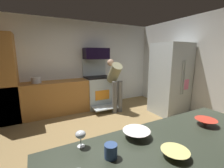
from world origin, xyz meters
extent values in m
cube|color=olive|center=(0.00, 0.00, -0.01)|extent=(5.20, 4.80, 0.02)
cube|color=silver|center=(0.00, 2.34, 1.30)|extent=(5.20, 0.12, 2.60)
cube|color=silver|center=(2.54, 0.00, 1.30)|extent=(0.12, 4.80, 2.60)
cube|color=#A96E33|center=(-0.90, 1.98, 0.45)|extent=(2.40, 0.60, 0.90)
cube|color=#A96E33|center=(-1.90, 1.98, 1.05)|extent=(0.60, 0.60, 2.10)
cube|color=#AFBEC5|center=(0.47, 1.96, 0.46)|extent=(0.76, 0.64, 0.92)
cube|color=black|center=(0.47, 1.96, 0.94)|extent=(0.76, 0.64, 0.03)
cube|color=#AFBEC5|center=(0.47, 2.25, 1.21)|extent=(0.76, 0.06, 0.53)
cube|color=orange|center=(0.47, 1.63, 0.45)|extent=(0.44, 0.01, 0.28)
cube|color=#AFBEC5|center=(0.47, 1.44, 0.14)|extent=(0.72, 0.41, 0.03)
cube|color=black|center=(0.47, 2.06, 1.64)|extent=(0.74, 0.38, 0.33)
cube|color=#B3BEC1|center=(2.03, 0.59, 0.96)|extent=(0.85, 0.77, 1.91)
cylinder|color=#B3BEC1|center=(1.99, 0.19, 1.05)|extent=(0.02, 0.02, 0.86)
cylinder|color=#B3BEC1|center=(2.07, 0.19, 1.05)|extent=(0.02, 0.02, 0.86)
cube|color=pink|center=(2.18, 0.20, 0.86)|extent=(0.20, 0.01, 0.26)
cylinder|color=slate|center=(0.68, 1.27, 0.44)|extent=(0.14, 0.14, 0.89)
cylinder|color=slate|center=(0.85, 1.27, 0.44)|extent=(0.14, 0.14, 0.89)
cylinder|color=gray|center=(0.77, 1.45, 1.10)|extent=(0.30, 0.59, 0.62)
sphere|color=tan|center=(0.77, 1.68, 1.38)|extent=(0.20, 0.20, 0.20)
cone|color=red|center=(0.28, -1.42, 0.93)|extent=(0.21, 0.21, 0.06)
cone|color=#E2D577|center=(-0.41, -1.61, 0.93)|extent=(0.20, 0.20, 0.05)
cone|color=white|center=(-0.50, -1.27, 0.93)|extent=(0.24, 0.24, 0.06)
cylinder|color=silver|center=(-0.97, -1.18, 0.90)|extent=(0.06, 0.06, 0.01)
cylinder|color=silver|center=(-0.97, -1.18, 0.94)|extent=(0.01, 0.01, 0.07)
ellipsoid|color=silver|center=(-0.97, -1.18, 1.01)|extent=(0.08, 0.08, 0.06)
cylinder|color=#324D82|center=(-0.82, -1.41, 0.95)|extent=(0.09, 0.09, 0.10)
cylinder|color=#B7B6BA|center=(-1.22, 1.98, 0.98)|extent=(0.24, 0.24, 0.16)
camera|label=1|loc=(-1.26, -2.25, 1.62)|focal=24.07mm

